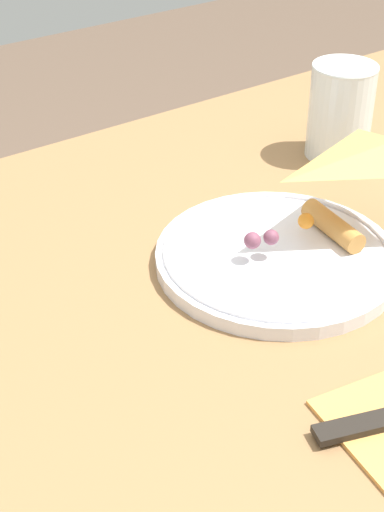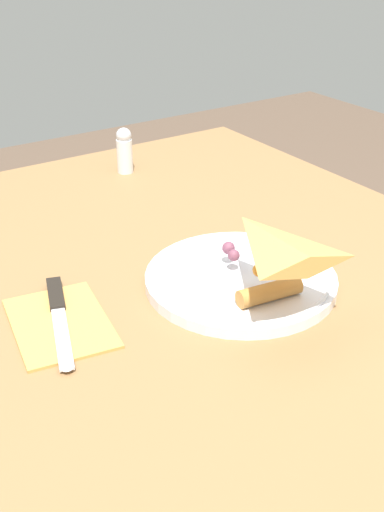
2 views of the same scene
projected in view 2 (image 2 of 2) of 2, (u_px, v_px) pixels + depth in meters
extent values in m
cube|color=olive|center=(227.00, 301.00, 0.88)|extent=(1.22, 0.87, 0.03)
cube|color=brown|center=(216.00, 284.00, 1.66)|extent=(0.06, 0.06, 0.74)
cylinder|color=white|center=(241.00, 279.00, 0.88)|extent=(0.26, 0.26, 0.02)
torus|color=white|center=(241.00, 273.00, 0.88)|extent=(0.25, 0.25, 0.01)
pyramid|color=#DBA351|center=(240.00, 267.00, 0.88)|extent=(0.16, 0.11, 0.02)
cylinder|color=#C68942|center=(269.00, 292.00, 0.82)|extent=(0.04, 0.09, 0.02)
sphere|color=orange|center=(259.00, 270.00, 0.84)|extent=(0.02, 0.02, 0.02)
sphere|color=#7A4256|center=(234.00, 255.00, 0.87)|extent=(0.02, 0.02, 0.02)
sphere|color=#7A4256|center=(229.00, 248.00, 0.89)|extent=(0.02, 0.02, 0.02)
cube|color=#E59E4C|center=(60.00, 323.00, 0.80)|extent=(0.18, 0.14, 0.00)
cube|color=black|center=(56.00, 294.00, 0.85)|extent=(0.08, 0.04, 0.01)
cube|color=silver|center=(62.00, 338.00, 0.77)|extent=(0.12, 0.06, 0.00)
ellipsoid|color=silver|center=(67.00, 366.00, 0.72)|extent=(0.02, 0.02, 0.00)
cylinder|color=silver|center=(125.00, 156.00, 1.25)|extent=(0.03, 0.03, 0.07)
sphere|color=silver|center=(124.00, 135.00, 1.23)|extent=(0.03, 0.03, 0.03)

